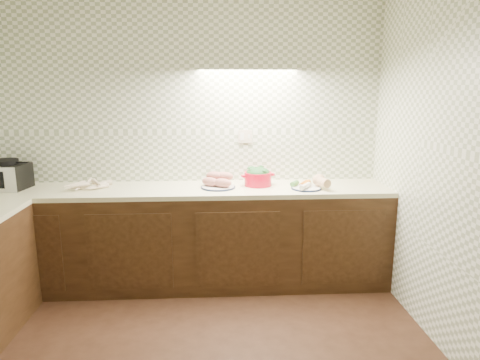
{
  "coord_description": "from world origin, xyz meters",
  "views": [
    {
      "loc": [
        0.27,
        -2.19,
        1.76
      ],
      "look_at": [
        0.47,
        1.25,
        1.02
      ],
      "focal_mm": 32.0,
      "sensor_mm": 36.0,
      "label": 1
    }
  ],
  "objects": [
    {
      "name": "veg_plate",
      "position": [
        1.11,
        1.42,
        0.94
      ],
      "size": [
        0.33,
        0.3,
        0.12
      ],
      "rotation": [
        0.0,
        0.0,
        0.15
      ],
      "color": "#141C3C",
      "rests_on": "counter"
    },
    {
      "name": "parsnip_pile",
      "position": [
        -0.86,
        1.55,
        0.93
      ],
      "size": [
        0.37,
        0.35,
        0.07
      ],
      "color": "beige",
      "rests_on": "counter"
    },
    {
      "name": "onion_bowl",
      "position": [
        0.24,
        1.62,
        0.94
      ],
      "size": [
        0.15,
        0.15,
        0.11
      ],
      "color": "black",
      "rests_on": "counter"
    },
    {
      "name": "toaster_oven",
      "position": [
        -1.56,
        1.56,
        1.02
      ],
      "size": [
        0.4,
        0.33,
        0.26
      ],
      "rotation": [
        0.0,
        0.0,
        -0.15
      ],
      "color": "black",
      "rests_on": "counter"
    },
    {
      "name": "room",
      "position": [
        0.0,
        0.0,
        1.63
      ],
      "size": [
        3.6,
        3.6,
        2.6
      ],
      "color": "black",
      "rests_on": "ground"
    },
    {
      "name": "counter",
      "position": [
        -0.68,
        0.68,
        0.45
      ],
      "size": [
        3.6,
        3.6,
        0.9
      ],
      "color": "black",
      "rests_on": "ground"
    },
    {
      "name": "sweet_potato_plate",
      "position": [
        0.29,
        1.5,
        0.95
      ],
      "size": [
        0.31,
        0.3,
        0.14
      ],
      "rotation": [
        0.0,
        0.0,
        -0.37
      ],
      "color": "#141C3C",
      "rests_on": "counter"
    },
    {
      "name": "dutch_oven",
      "position": [
        0.65,
        1.56,
        0.98
      ],
      "size": [
        0.31,
        0.3,
        0.17
      ],
      "rotation": [
        0.0,
        0.0,
        0.26
      ],
      "color": "red",
      "rests_on": "counter"
    }
  ]
}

